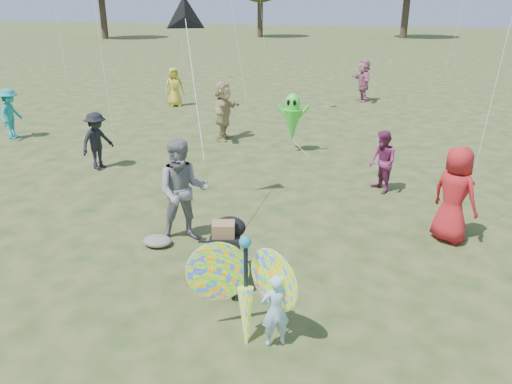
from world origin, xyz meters
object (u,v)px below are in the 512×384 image
child_girl (275,311)px  adult_man (183,191)px  crowd_d (224,111)px  crowd_j (363,80)px  crowd_b (97,141)px  crowd_i (11,114)px  jogging_stroller (226,248)px  butterfly_kite (246,289)px  crowd_a (455,195)px  alien_kite (292,120)px  crowd_g (174,87)px  crowd_e (382,162)px

child_girl → adult_man: bearing=-76.6°
crowd_d → crowd_j: (3.76, 7.75, -0.03)m
crowd_b → crowd_i: bearing=82.8°
adult_man → crowd_d: (-1.66, 6.98, -0.05)m
jogging_stroller → adult_man: bearing=119.4°
crowd_b → butterfly_kite: (5.84, -5.73, -0.04)m
child_girl → adult_man: (-2.36, 2.51, 0.46)m
crowd_b → crowd_i: crowd_i is taller
crowd_j → jogging_stroller: bearing=-27.7°
crowd_b → crowd_a: bearing=-85.8°
crowd_a → crowd_j: bearing=-39.0°
butterfly_kite → alien_kite: (-1.21, 8.63, 0.25)m
crowd_d → alien_kite: (2.39, -0.77, 0.04)m
child_girl → crowd_i: 13.17m
crowd_g → crowd_b: bearing=-112.6°
child_girl → crowd_d: bearing=-96.9°
child_girl → butterfly_kite: 0.48m
crowd_b → crowd_d: bearing=-14.6°
crowd_i → crowd_e: bearing=-110.8°
adult_man → alien_kite: 6.25m
child_girl → adult_man: size_ratio=0.53×
crowd_b → alien_kite: alien_kite is taller
crowd_g → crowd_j: size_ratio=0.88×
crowd_d → jogging_stroller: size_ratio=1.67×
butterfly_kite → alien_kite: bearing=98.0°
crowd_b → crowd_e: bearing=-71.0°
child_girl → crowd_j: 17.25m
child_girl → crowd_d: size_ratio=0.55×
crowd_b → crowd_i: 4.79m
crowd_b → crowd_j: bearing=-10.8°
alien_kite → crowd_i: bearing=-174.0°
crowd_b → jogging_stroller: (5.15, -4.53, -0.15)m
child_girl → crowd_j: (-0.26, 17.24, 0.39)m
crowd_i → butterfly_kite: bearing=-139.6°
adult_man → butterfly_kite: (1.93, -2.42, -0.26)m
jogging_stroller → crowd_j: bearing=70.7°
crowd_a → crowd_e: crowd_a is taller
crowd_a → crowd_g: crowd_a is taller
crowd_d → alien_kite: bearing=-107.2°
crowd_b → crowd_e: crowd_b is taller
adult_man → crowd_g: (-5.41, 11.47, -0.18)m
crowd_j → butterfly_kite: (-0.17, -17.15, -0.19)m
crowd_d → crowd_g: size_ratio=1.17×
crowd_a → jogging_stroller: (-3.54, -2.57, -0.30)m
adult_man → crowd_i: adult_man is taller
crowd_e → crowd_j: (-1.32, 11.15, 0.18)m
adult_man → jogging_stroller: (1.25, -1.22, -0.37)m
crowd_a → alien_kite: 6.33m
adult_man → jogging_stroller: 1.78m
crowd_e → crowd_j: bearing=155.3°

